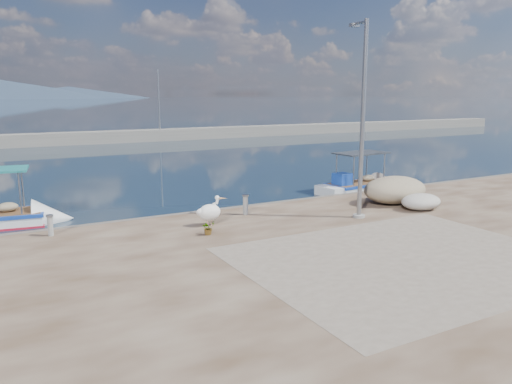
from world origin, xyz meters
The scene contains 12 objects.
ground centered at (0.00, 0.00, 0.00)m, with size 1400.00×1400.00×0.00m, color #162635.
quay centered at (0.00, -6.00, 0.25)m, with size 44.00×22.00×0.50m, color #432D1D.
quay_patch centered at (1.00, -3.00, 0.50)m, with size 9.00×7.00×0.01m, color gray.
breakwater centered at (0.00, 40.00, 0.60)m, with size 120.00×2.20×7.50m.
boat_right centered at (7.89, 7.11, 0.19)m, with size 5.07×2.05×2.38m.
pelican centered at (-2.32, 2.87, 0.99)m, with size 1.08×0.57×1.04m.
lamp_post centered at (2.95, 1.33, 3.80)m, with size 0.44×0.96×7.00m.
bollard_near centered at (-0.51, 3.70, 0.91)m, with size 0.25×0.25×0.76m.
bollard_far centered at (-7.31, 4.16, 0.87)m, with size 0.23×0.23×0.69m.
potted_plant centered at (-2.82, 1.86, 0.73)m, with size 0.42×0.36×0.46m, color #33722D.
net_pile_c centered at (5.86, 2.51, 1.06)m, with size 2.86×2.04×1.12m, color #C1AF8F.
net_pile_d centered at (5.91, 1.11, 0.82)m, with size 1.69×1.27×0.63m, color beige.
Camera 1 is at (-8.96, -12.51, 4.97)m, focal length 35.00 mm.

